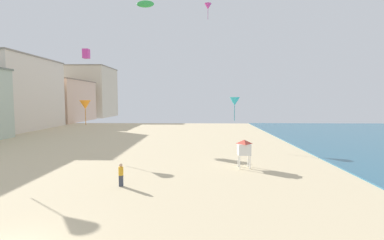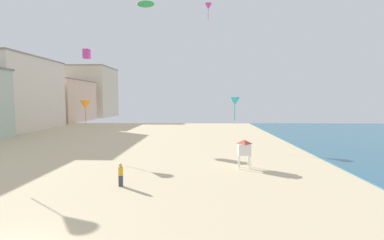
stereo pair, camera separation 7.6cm
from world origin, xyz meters
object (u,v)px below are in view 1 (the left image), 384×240
object	(u,v)px
kite_magenta_delta	(208,6)
kite_flyer	(121,174)
kite_orange_delta	(85,105)
lifeguard_stand	(244,148)
kite_cyan_delta	(235,101)
kite_magenta_box	(86,54)
kite_green_parafoil	(145,4)

from	to	relation	value
kite_magenta_delta	kite_flyer	bearing A→B (deg)	-105.64
kite_orange_delta	lifeguard_stand	bearing A→B (deg)	-15.34
kite_cyan_delta	kite_magenta_delta	distance (m)	17.11
kite_magenta_box	kite_cyan_delta	bearing A→B (deg)	-20.05
kite_green_parafoil	lifeguard_stand	bearing A→B (deg)	-57.00
lifeguard_stand	kite_orange_delta	size ratio (longest dim) A/B	0.96
kite_flyer	kite_green_parafoil	size ratio (longest dim) A/B	0.60
kite_orange_delta	kite_green_parafoil	bearing A→B (deg)	76.30
lifeguard_stand	kite_magenta_box	xyz separation A→B (m)	(-21.85, 18.46, 11.47)
kite_cyan_delta	kite_green_parafoil	world-z (taller)	kite_green_parafoil
lifeguard_stand	kite_magenta_box	size ratio (longest dim) A/B	1.76
kite_orange_delta	kite_magenta_delta	world-z (taller)	kite_magenta_delta
kite_green_parafoil	kite_orange_delta	distance (m)	21.85
kite_cyan_delta	kite_green_parafoil	bearing A→B (deg)	145.20
lifeguard_stand	kite_magenta_box	distance (m)	30.81
kite_flyer	lifeguard_stand	xyz separation A→B (m)	(9.54, 5.47, 0.92)
kite_magenta_box	kite_orange_delta	bearing A→B (deg)	-68.08
kite_cyan_delta	kite_magenta_delta	bearing A→B (deg)	110.68
kite_magenta_box	lifeguard_stand	bearing A→B (deg)	-40.19
kite_orange_delta	kite_cyan_delta	bearing A→B (deg)	19.46
kite_cyan_delta	kite_magenta_delta	xyz separation A→B (m)	(-3.18, 8.43, 14.55)
kite_magenta_box	kite_magenta_delta	distance (m)	20.38
kite_cyan_delta	kite_flyer	bearing A→B (deg)	-122.24
kite_flyer	kite_magenta_box	world-z (taller)	kite_magenta_box
lifeguard_stand	kite_flyer	bearing A→B (deg)	-160.40
kite_cyan_delta	kite_green_parafoil	size ratio (longest dim) A/B	1.08
kite_magenta_box	kite_green_parafoil	size ratio (longest dim) A/B	0.53
kite_flyer	kite_magenta_delta	distance (m)	31.84
kite_green_parafoil	kite_magenta_delta	size ratio (longest dim) A/B	1.15
kite_flyer	lifeguard_stand	world-z (taller)	lifeguard_stand
kite_green_parafoil	kite_orange_delta	bearing A→B (deg)	-103.70
kite_magenta_delta	kite_green_parafoil	bearing A→B (deg)	176.44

